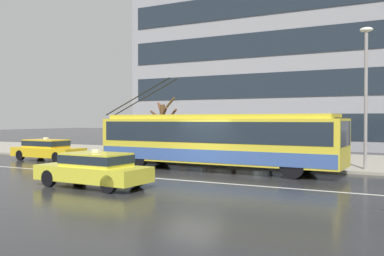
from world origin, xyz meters
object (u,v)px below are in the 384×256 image
street_tree_bare (163,126)px  pedestrian_waiting_by_pole (232,133)px  taxi_queued_behind_bus (47,149)px  street_lamp (366,85)px  pedestrian_at_shelter (184,132)px  pedestrian_approaching_curb (271,147)px  trolleybus (216,139)px  pedestrian_walking_past (208,133)px  taxi_oncoming_near (94,168)px  bus_shelter (227,127)px

street_tree_bare → pedestrian_waiting_by_pole: bearing=-13.5°
taxi_queued_behind_bus → street_lamp: (17.80, 2.77, 3.40)m
pedestrian_at_shelter → pedestrian_approaching_curb: (6.16, -2.00, -0.66)m
trolleybus → pedestrian_walking_past: bearing=121.6°
pedestrian_approaching_curb → street_tree_bare: size_ratio=0.43×
pedestrian_approaching_curb → pedestrian_walking_past: (-4.01, 0.95, 0.64)m
taxi_queued_behind_bus → pedestrian_approaching_curb: bearing=9.7°
taxi_queued_behind_bus → pedestrian_waiting_by_pole: 11.44m
taxi_oncoming_near → street_lamp: 13.09m
taxi_oncoming_near → bus_shelter: bus_shelter is taller
trolleybus → pedestrian_at_shelter: trolleybus is taller
trolleybus → taxi_oncoming_near: bearing=-105.1°
street_tree_bare → taxi_oncoming_near: bearing=-71.4°
pedestrian_walking_past → street_lamp: size_ratio=0.30×
pedestrian_approaching_curb → pedestrian_walking_past: bearing=166.7°
pedestrian_waiting_by_pole → pedestrian_walking_past: bearing=160.1°
bus_shelter → pedestrian_walking_past: size_ratio=2.06×
taxi_oncoming_near → pedestrian_waiting_by_pole: pedestrian_waiting_by_pole is taller
pedestrian_approaching_curb → street_lamp: bearing=6.3°
trolleybus → street_lamp: size_ratio=1.90×
pedestrian_at_shelter → street_tree_bare: bearing=-161.0°
pedestrian_approaching_curb → street_tree_bare: bearing=168.2°
bus_shelter → pedestrian_at_shelter: size_ratio=2.10×
pedestrian_walking_past → pedestrian_waiting_by_pole: size_ratio=0.98×
pedestrian_at_shelter → pedestrian_waiting_by_pole: pedestrian_waiting_by_pole is taller
trolleybus → bus_shelter: bearing=105.3°
pedestrian_waiting_by_pole → taxi_queued_behind_bus: bearing=-166.9°
taxi_queued_behind_bus → street_tree_bare: 7.17m
pedestrian_approaching_curb → street_tree_bare: street_tree_bare is taller
taxi_queued_behind_bus → pedestrian_approaching_curb: size_ratio=2.97×
taxi_queued_behind_bus → street_tree_bare: size_ratio=1.26×
bus_shelter → pedestrian_approaching_curb: 3.57m
trolleybus → taxi_queued_behind_bus: bearing=-179.7°
taxi_oncoming_near → bus_shelter: bearing=85.6°
taxi_queued_behind_bus → street_tree_bare: (5.89, 3.83, 1.39)m
taxi_oncoming_near → pedestrian_walking_past: (-0.11, 9.94, 1.01)m
bus_shelter → pedestrian_approaching_curb: size_ratio=2.58×
bus_shelter → pedestrian_at_shelter: 3.13m
bus_shelter → pedestrian_waiting_by_pole: 1.50m
pedestrian_at_shelter → pedestrian_walking_past: 2.40m
taxi_oncoming_near → street_tree_bare: bearing=108.6°
pedestrian_at_shelter → pedestrian_waiting_by_pole: size_ratio=0.97×
trolleybus → bus_shelter: (-1.02, 3.74, 0.53)m
trolleybus → pedestrian_at_shelter: size_ratio=6.52×
pedestrian_approaching_curb → taxi_oncoming_near: bearing=-113.4°
pedestrian_at_shelter → taxi_oncoming_near: bearing=-78.4°
pedestrian_approaching_curb → pedestrian_waiting_by_pole: bearing=172.2°
trolleybus → taxi_oncoming_near: size_ratio=2.87×
trolleybus → bus_shelter: 3.91m
pedestrian_at_shelter → pedestrian_approaching_curb: pedestrian_at_shelter is taller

